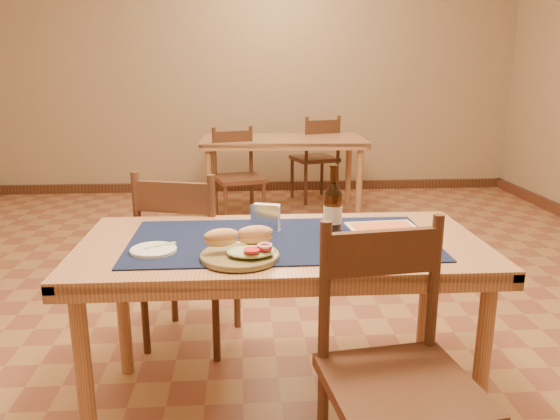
{
  "coord_description": "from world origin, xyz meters",
  "views": [
    {
      "loc": [
        -0.15,
        -2.87,
        1.42
      ],
      "look_at": [
        0.0,
        -0.7,
        0.85
      ],
      "focal_mm": 35.0,
      "sensor_mm": 36.0,
      "label": 1
    }
  ],
  "objects": [
    {
      "name": "chair_main_near",
      "position": [
        0.31,
        -1.39,
        0.5
      ],
      "size": [
        0.5,
        0.5,
        0.96
      ],
      "color": "#4D291B",
      "rests_on": "ground"
    },
    {
      "name": "sandwich_plate",
      "position": [
        -0.16,
        -1.01,
        0.79
      ],
      "size": [
        0.29,
        0.29,
        0.11
      ],
      "color": "olive",
      "rests_on": "placemat"
    },
    {
      "name": "chair_main_far",
      "position": [
        -0.44,
        -0.22,
        0.49
      ],
      "size": [
        0.54,
        0.54,
        0.95
      ],
      "color": "#4D291B",
      "rests_on": "ground"
    },
    {
      "name": "napkin_holder",
      "position": [
        -0.06,
        -0.67,
        0.81
      ],
      "size": [
        0.13,
        0.08,
        0.11
      ],
      "color": "white",
      "rests_on": "placemat"
    },
    {
      "name": "baseboard",
      "position": [
        0.0,
        0.0,
        0.05
      ],
      "size": [
        6.0,
        7.0,
        0.1
      ],
      "color": "#4D291B",
      "rests_on": "ground"
    },
    {
      "name": "placemat",
      "position": [
        0.0,
        -0.8,
        0.75
      ],
      "size": [
        1.2,
        0.6,
        0.01
      ],
      "primitive_type": "cube",
      "color": "#0E1636",
      "rests_on": "main_table"
    },
    {
      "name": "side_plate",
      "position": [
        -0.49,
        -0.92,
        0.76
      ],
      "size": [
        0.17,
        0.17,
        0.01
      ],
      "color": "silver",
      "rests_on": "placemat"
    },
    {
      "name": "room",
      "position": [
        0.0,
        0.0,
        1.4
      ],
      "size": [
        6.04,
        7.04,
        2.84
      ],
      "color": "#976C42",
      "rests_on": "ground"
    },
    {
      "name": "chair_back_far",
      "position": [
        0.64,
        2.91,
        0.48
      ],
      "size": [
        0.54,
        0.54,
        0.93
      ],
      "color": "#4D291B",
      "rests_on": "ground"
    },
    {
      "name": "main_table",
      "position": [
        0.0,
        -0.8,
        0.67
      ],
      "size": [
        1.6,
        0.8,
        0.75
      ],
      "color": "#A6784E",
      "rests_on": "ground"
    },
    {
      "name": "chair_back_near",
      "position": [
        -0.2,
        2.04,
        0.46
      ],
      "size": [
        0.51,
        0.51,
        0.89
      ],
      "color": "#4D291B",
      "rests_on": "ground"
    },
    {
      "name": "back_table",
      "position": [
        0.25,
        2.46,
        0.67
      ],
      "size": [
        1.6,
        0.83,
        0.75
      ],
      "color": "#A6784E",
      "rests_on": "ground"
    },
    {
      "name": "beer_bottle",
      "position": [
        0.21,
        -0.74,
        0.86
      ],
      "size": [
        0.08,
        0.08,
        0.29
      ],
      "color": "#4A270D",
      "rests_on": "placemat"
    },
    {
      "name": "menu_card",
      "position": [
        0.44,
        -0.68,
        0.76
      ],
      "size": [
        0.31,
        0.23,
        0.01
      ],
      "color": "beige",
      "rests_on": "placemat"
    },
    {
      "name": "fork",
      "position": [
        -0.46,
        -0.88,
        0.77
      ],
      "size": [
        0.11,
        0.08,
        0.0
      ],
      "color": "#78C36B",
      "rests_on": "side_plate"
    }
  ]
}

